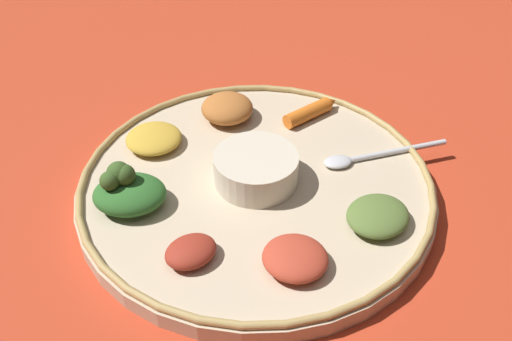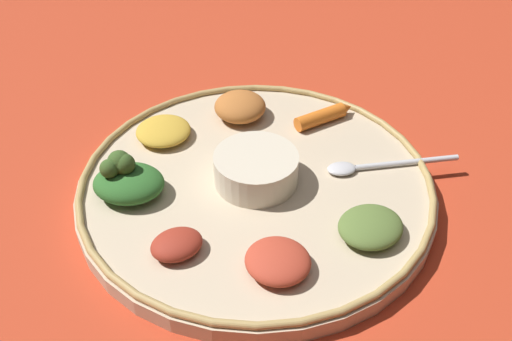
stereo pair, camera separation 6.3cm
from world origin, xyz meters
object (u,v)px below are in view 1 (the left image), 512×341
object	(u,v)px
carrot_near_spoon	(311,111)
spoon	(366,157)
greens_pile	(127,191)
center_bowl	(256,167)

from	to	relation	value
carrot_near_spoon	spoon	bearing A→B (deg)	93.39
greens_pile	carrot_near_spoon	xyz separation A→B (m)	(-0.27, -0.04, -0.01)
center_bowl	carrot_near_spoon	world-z (taller)	center_bowl
spoon	greens_pile	bearing A→B (deg)	-13.93
center_bowl	spoon	bearing A→B (deg)	166.35
spoon	carrot_near_spoon	distance (m)	0.11
center_bowl	greens_pile	size ratio (longest dim) A/B	0.95
center_bowl	carrot_near_spoon	xyz separation A→B (m)	(-0.13, -0.07, -0.01)
carrot_near_spoon	greens_pile	bearing A→B (deg)	8.43
center_bowl	greens_pile	xyz separation A→B (m)	(0.14, -0.04, 0.00)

